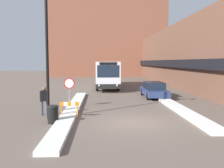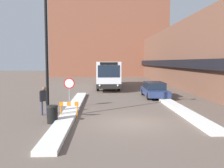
# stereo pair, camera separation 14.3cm
# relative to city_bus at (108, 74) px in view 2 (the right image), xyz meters

# --- Properties ---
(ground_plane) EXTENTS (160.00, 160.00, 0.00)m
(ground_plane) POSITION_rel_city_bus_xyz_m (0.90, -18.23, -1.78)
(ground_plane) COLOR #66564C
(building_row_right) EXTENTS (5.50, 60.00, 8.02)m
(building_row_right) POSITION_rel_city_bus_xyz_m (10.87, 5.77, 2.21)
(building_row_right) COLOR brown
(building_row_right) RESTS_ON ground_plane
(building_backdrop_far) EXTENTS (26.00, 8.00, 19.53)m
(building_backdrop_far) POSITION_rel_city_bus_xyz_m (0.90, 26.72, 7.98)
(building_backdrop_far) COLOR brown
(building_backdrop_far) RESTS_ON ground_plane
(snow_bank_left) EXTENTS (0.90, 16.24, 0.20)m
(snow_bank_left) POSITION_rel_city_bus_xyz_m (-2.70, -14.77, -1.69)
(snow_bank_left) COLOR silver
(snow_bank_left) RESTS_ON ground_plane
(snow_bank_right) EXTENTS (0.90, 10.35, 0.22)m
(snow_bank_right) POSITION_rel_city_bus_xyz_m (4.50, -15.66, -1.68)
(snow_bank_right) COLOR silver
(snow_bank_right) RESTS_ON ground_plane
(city_bus) EXTENTS (2.62, 11.61, 3.26)m
(city_bus) POSITION_rel_city_bus_xyz_m (0.00, 0.00, 0.00)
(city_bus) COLOR silver
(city_bus) RESTS_ON ground_plane
(parked_car_front) EXTENTS (1.88, 4.74, 1.40)m
(parked_car_front) POSITION_rel_city_bus_xyz_m (4.10, -8.73, -1.08)
(parked_car_front) COLOR navy
(parked_car_front) RESTS_ON ground_plane
(stop_sign) EXTENTS (0.76, 0.08, 2.12)m
(stop_sign) POSITION_rel_city_bus_xyz_m (-3.02, -13.59, -0.25)
(stop_sign) COLOR gray
(stop_sign) RESTS_ON ground_plane
(street_lamp) EXTENTS (1.46, 0.36, 7.23)m
(street_lamp) POSITION_rel_city_bus_xyz_m (-3.54, -17.05, 2.62)
(street_lamp) COLOR black
(street_lamp) RESTS_ON ground_plane
(pedestrian) EXTENTS (0.54, 0.38, 1.75)m
(pedestrian) POSITION_rel_city_bus_xyz_m (-4.23, -16.04, -0.73)
(pedestrian) COLOR #333851
(pedestrian) RESTS_ON ground_plane
(trash_bin) EXTENTS (0.59, 0.59, 0.95)m
(trash_bin) POSITION_rel_city_bus_xyz_m (-3.34, -18.12, -1.30)
(trash_bin) COLOR black
(trash_bin) RESTS_ON ground_plane
(construction_barricade) EXTENTS (1.10, 0.06, 0.94)m
(construction_barricade) POSITION_rel_city_bus_xyz_m (-2.63, -16.86, -1.12)
(construction_barricade) COLOR orange
(construction_barricade) RESTS_ON ground_plane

